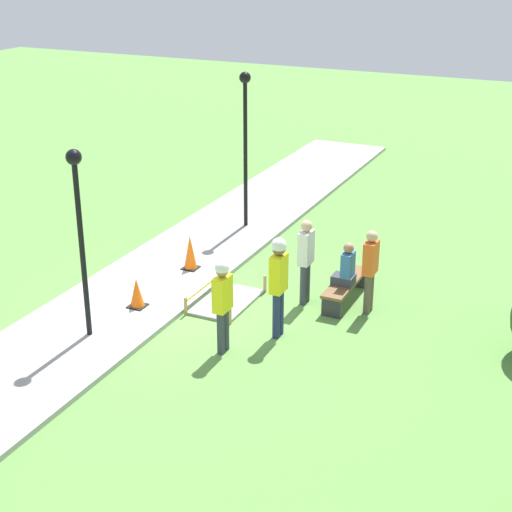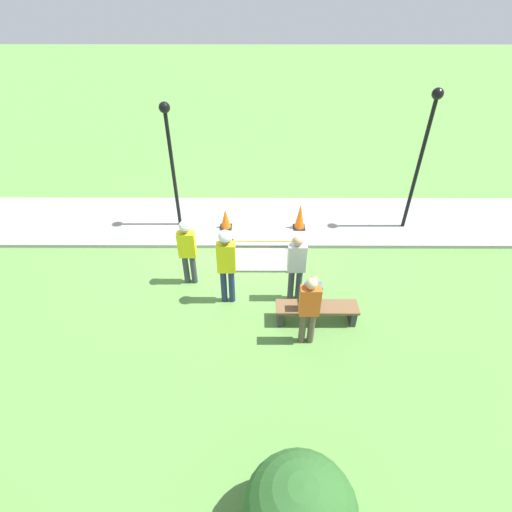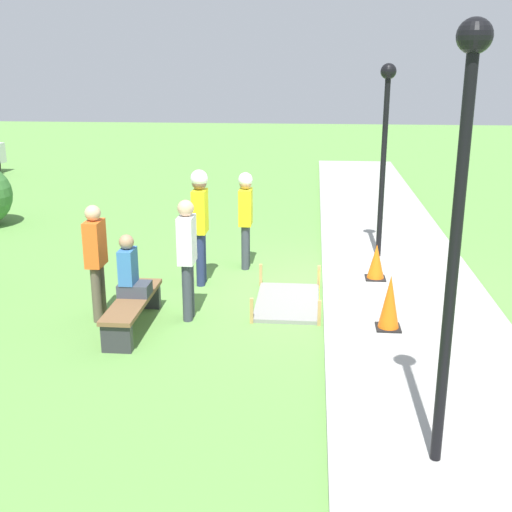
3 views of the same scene
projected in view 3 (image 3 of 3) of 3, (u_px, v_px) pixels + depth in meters
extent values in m
plane|color=#5B8E42|center=(323.00, 290.00, 10.65)|extent=(60.00, 60.00, 0.00)
cube|color=#9E9E99|center=(403.00, 290.00, 10.52)|extent=(28.00, 2.63, 0.10)
cube|color=gray|center=(288.00, 302.00, 10.04)|extent=(1.63, 0.98, 0.06)
cube|color=tan|center=(319.00, 313.00, 9.17)|extent=(0.05, 0.05, 0.38)
cube|color=tan|center=(319.00, 277.00, 10.73)|extent=(0.05, 0.05, 0.38)
cube|color=tan|center=(252.00, 311.00, 9.26)|extent=(0.05, 0.05, 0.38)
cube|color=tan|center=(261.00, 275.00, 10.81)|extent=(0.05, 0.05, 0.38)
cube|color=yellow|center=(319.00, 288.00, 9.92)|extent=(1.63, 0.00, 0.04)
cube|color=black|center=(388.00, 327.00, 8.88)|extent=(0.34, 0.34, 0.02)
cone|color=orange|center=(390.00, 301.00, 8.76)|extent=(0.29, 0.29, 0.75)
cube|color=black|center=(375.00, 278.00, 10.91)|extent=(0.34, 0.34, 0.02)
cone|color=orange|center=(376.00, 261.00, 10.82)|extent=(0.29, 0.29, 0.58)
cube|color=#2D2D33|center=(117.00, 338.00, 8.34)|extent=(0.12, 0.40, 0.39)
cube|color=#2D2D33|center=(147.00, 296.00, 9.84)|extent=(0.12, 0.40, 0.39)
cube|color=brown|center=(132.00, 300.00, 9.03)|extent=(1.78, 0.44, 0.06)
cube|color=#383D47|center=(135.00, 289.00, 9.13)|extent=(0.34, 0.44, 0.18)
cube|color=#336BAD|center=(128.00, 266.00, 9.04)|extent=(0.36, 0.20, 0.50)
sphere|color=#A37A5B|center=(126.00, 242.00, 8.93)|extent=(0.21, 0.21, 0.21)
cylinder|color=navy|center=(200.00, 260.00, 10.74)|extent=(0.14, 0.14, 0.91)
cylinder|color=navy|center=(202.00, 257.00, 10.92)|extent=(0.14, 0.14, 0.91)
cube|color=yellow|center=(200.00, 211.00, 10.59)|extent=(0.40, 0.22, 0.72)
sphere|color=brown|center=(199.00, 182.00, 10.45)|extent=(0.25, 0.25, 0.25)
sphere|color=white|center=(199.00, 178.00, 10.43)|extent=(0.28, 0.28, 0.28)
cylinder|color=#383D47|center=(245.00, 248.00, 11.62)|extent=(0.14, 0.14, 0.82)
cylinder|color=#383D47|center=(246.00, 245.00, 11.79)|extent=(0.14, 0.14, 0.82)
cube|color=yellow|center=(246.00, 207.00, 11.49)|extent=(0.40, 0.22, 0.65)
sphere|color=#A37A5B|center=(245.00, 183.00, 11.36)|extent=(0.22, 0.22, 0.22)
sphere|color=white|center=(245.00, 180.00, 11.35)|extent=(0.25, 0.25, 0.25)
cylinder|color=brown|center=(97.00, 295.00, 9.25)|extent=(0.14, 0.14, 0.83)
cylinder|color=brown|center=(101.00, 290.00, 9.42)|extent=(0.14, 0.14, 0.83)
cube|color=#E55B1E|center=(95.00, 243.00, 9.12)|extent=(0.40, 0.22, 0.66)
sphere|color=tan|center=(93.00, 213.00, 8.99)|extent=(0.23, 0.23, 0.23)
cylinder|color=#383D47|center=(187.00, 293.00, 9.28)|extent=(0.14, 0.14, 0.86)
cylinder|color=#383D47|center=(189.00, 289.00, 9.45)|extent=(0.14, 0.14, 0.86)
cube|color=silver|center=(187.00, 240.00, 9.14)|extent=(0.40, 0.22, 0.68)
sphere|color=tan|center=(186.00, 208.00, 9.01)|extent=(0.23, 0.23, 0.23)
cylinder|color=black|center=(383.00, 170.00, 11.72)|extent=(0.10, 0.10, 3.28)
sphere|color=black|center=(388.00, 71.00, 11.21)|extent=(0.28, 0.28, 0.28)
cylinder|color=black|center=(452.00, 274.00, 5.44)|extent=(0.10, 0.10, 3.63)
sphere|color=black|center=(475.00, 36.00, 4.88)|extent=(0.28, 0.28, 0.28)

